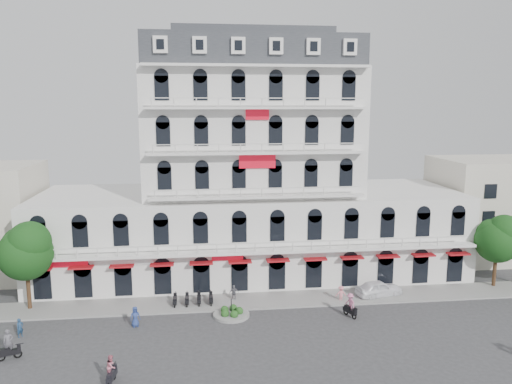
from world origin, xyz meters
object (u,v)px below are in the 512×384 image
object	(u,v)px
parked_car	(379,288)
rider_center	(350,304)
rider_west	(9,346)
rider_southwest	(111,369)

from	to	relation	value
parked_car	rider_center	xyz separation A→B (m)	(-4.22, -4.33, 0.36)
parked_car	rider_west	size ratio (longest dim) A/B	1.97
rider_west	rider_southwest	size ratio (longest dim) A/B	1.13
parked_car	rider_center	world-z (taller)	rider_center
rider_southwest	rider_center	xyz separation A→B (m)	(18.90, 8.48, 0.11)
parked_car	rider_southwest	world-z (taller)	rider_southwest
rider_southwest	rider_center	size ratio (longest dim) A/B	0.95
parked_car	rider_center	size ratio (longest dim) A/B	2.12
parked_car	rider_center	distance (m)	6.06
rider_center	parked_car	bearing A→B (deg)	112.56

